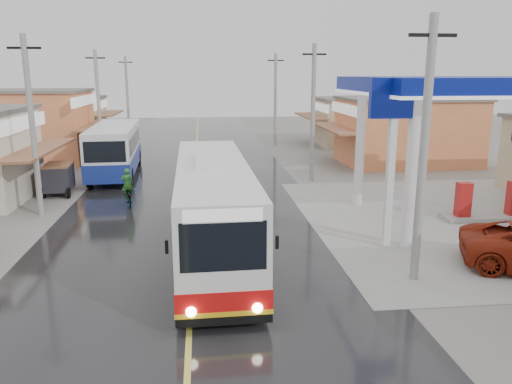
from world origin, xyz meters
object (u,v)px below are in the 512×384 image
at_px(coach_bus, 213,208).
at_px(cyclist, 128,193).
at_px(second_bus, 115,149).
at_px(tricycle_near, 59,177).

xyz_separation_m(coach_bus, cyclist, (-3.97, 7.25, -1.12)).
bearing_deg(second_bus, cyclist, -79.70).
distance_m(second_bus, tricycle_near, 5.55).
distance_m(coach_bus, second_bus, 16.09).
height_order(coach_bus, tricycle_near, coach_bus).
height_order(second_bus, tricycle_near, second_bus).
distance_m(coach_bus, tricycle_near, 12.76).
relative_size(cyclist, tricycle_near, 0.86).
bearing_deg(tricycle_near, second_bus, 62.85).
bearing_deg(coach_bus, cyclist, 117.61).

